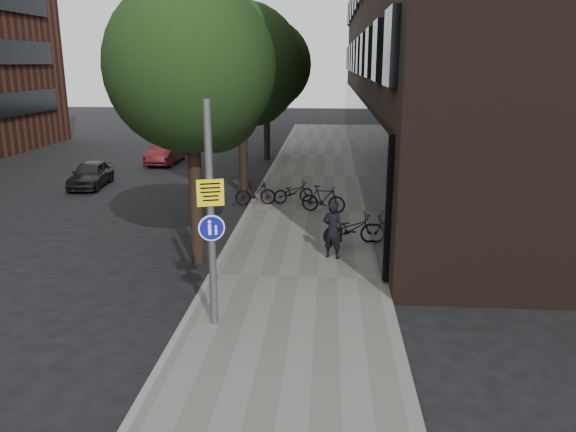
# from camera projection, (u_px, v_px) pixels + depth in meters

# --- Properties ---
(ground) EXTENTS (120.00, 120.00, 0.00)m
(ground) POSITION_uv_depth(u_px,v_px,m) (276.00, 343.00, 11.18)
(ground) COLOR black
(ground) RESTS_ON ground
(sidewalk) EXTENTS (4.50, 60.00, 0.12)m
(sidewalk) POSITION_uv_depth(u_px,v_px,m) (308.00, 212.00, 20.77)
(sidewalk) COLOR #63605C
(sidewalk) RESTS_ON ground
(curb_edge) EXTENTS (0.15, 60.00, 0.13)m
(curb_edge) POSITION_uv_depth(u_px,v_px,m) (248.00, 211.00, 20.92)
(curb_edge) COLOR slate
(curb_edge) RESTS_ON ground
(street_tree_near) EXTENTS (4.40, 4.40, 7.50)m
(street_tree_near) POSITION_uv_depth(u_px,v_px,m) (195.00, 74.00, 14.48)
(street_tree_near) COLOR black
(street_tree_near) RESTS_ON ground
(street_tree_mid) EXTENTS (5.00, 5.00, 7.80)m
(street_tree_mid) POSITION_uv_depth(u_px,v_px,m) (244.00, 70.00, 22.65)
(street_tree_mid) COLOR black
(street_tree_mid) RESTS_ON ground
(street_tree_far) EXTENTS (5.00, 5.00, 7.80)m
(street_tree_far) POSITION_uv_depth(u_px,v_px,m) (268.00, 68.00, 31.31)
(street_tree_far) COLOR black
(street_tree_far) RESTS_ON ground
(signpost) EXTENTS (0.52, 0.19, 4.62)m
(signpost) POSITION_uv_depth(u_px,v_px,m) (211.00, 216.00, 11.16)
(signpost) COLOR #595B5E
(signpost) RESTS_ON sidewalk
(pedestrian) EXTENTS (0.68, 0.56, 1.61)m
(pedestrian) POSITION_uv_depth(u_px,v_px,m) (333.00, 230.00, 15.51)
(pedestrian) COLOR black
(pedestrian) RESTS_ON sidewalk
(parked_bike_facade_near) EXTENTS (1.87, 1.13, 0.93)m
(parked_bike_facade_near) POSITION_uv_depth(u_px,v_px,m) (351.00, 229.00, 16.81)
(parked_bike_facade_near) COLOR black
(parked_bike_facade_near) RESTS_ON sidewalk
(parked_bike_facade_far) EXTENTS (1.70, 0.81, 0.98)m
(parked_bike_facade_far) POSITION_uv_depth(u_px,v_px,m) (323.00, 199.00, 20.38)
(parked_bike_facade_far) COLOR black
(parked_bike_facade_far) RESTS_ON sidewalk
(parked_bike_curb_near) EXTENTS (1.71, 1.14, 0.85)m
(parked_bike_curb_near) POSITION_uv_depth(u_px,v_px,m) (293.00, 192.00, 21.79)
(parked_bike_curb_near) COLOR black
(parked_bike_curb_near) RESTS_ON sidewalk
(parked_bike_curb_far) EXTENTS (1.61, 0.71, 0.93)m
(parked_bike_curb_far) POSITION_uv_depth(u_px,v_px,m) (256.00, 193.00, 21.44)
(parked_bike_curb_far) COLOR black
(parked_bike_curb_far) RESTS_ON sidewalk
(parked_car_near) EXTENTS (1.65, 3.49, 1.15)m
(parked_car_near) POSITION_uv_depth(u_px,v_px,m) (91.00, 174.00, 25.11)
(parked_car_near) COLOR black
(parked_car_near) RESTS_ON ground
(parked_car_mid) EXTENTS (1.47, 3.90, 1.27)m
(parked_car_mid) POSITION_uv_depth(u_px,v_px,m) (166.00, 152.00, 31.00)
(parked_car_mid) COLOR maroon
(parked_car_mid) RESTS_ON ground
(parked_car_far) EXTENTS (2.17, 4.61, 1.30)m
(parked_car_far) POSITION_uv_depth(u_px,v_px,m) (202.00, 132.00, 39.54)
(parked_car_far) COLOR #1A1E30
(parked_car_far) RESTS_ON ground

